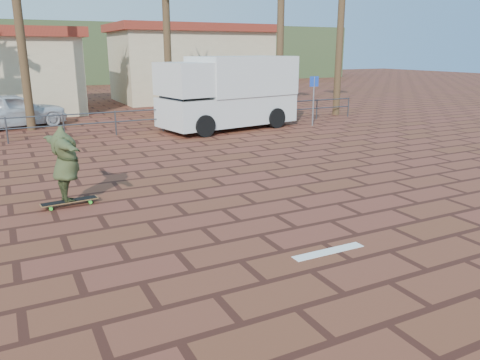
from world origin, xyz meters
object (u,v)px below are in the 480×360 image
skateboarder (66,164)px  campervan (229,91)px  car_white (209,98)px  car_silver (12,110)px  longboard (69,201)px

skateboarder → campervan: 11.27m
car_white → car_silver: bearing=101.0°
campervan → longboard: bearing=-144.1°
longboard → car_silver: 12.59m
skateboarder → car_white: size_ratio=0.40×
longboard → campervan: bearing=40.4°
longboard → skateboarder: skateboarder is taller
longboard → car_silver: (-0.71, 12.55, 0.68)m
car_silver → campervan: bearing=-132.4°
longboard → car_white: (9.04, 13.05, 0.75)m
longboard → campervan: (7.85, 8.06, 1.53)m
longboard → campervan: size_ratio=0.20×
skateboarder → car_white: (9.04, 13.05, -0.12)m
skateboarder → car_white: 15.88m
car_silver → car_white: size_ratio=0.88×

